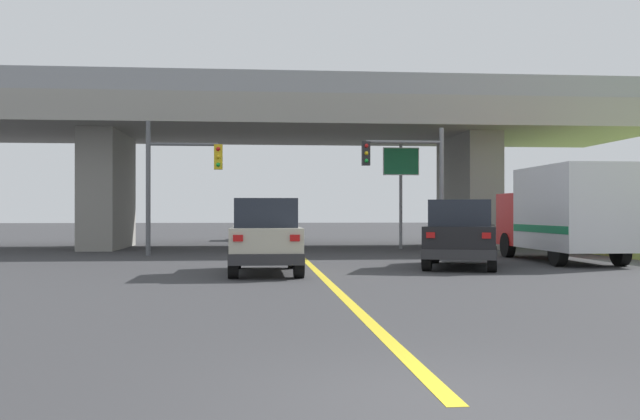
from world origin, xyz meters
The scene contains 10 objects.
ground centered at (0.00, 28.01, 0.00)m, with size 160.00×160.00×0.00m, color #353538.
overpass_bridge centered at (0.00, 28.01, 5.30)m, with size 33.23×9.84×7.41m.
lane_divider_stripe centered at (0.00, 12.61, 0.00)m, with size 0.20×25.21×0.01m, color yellow.
suv_lead centered at (-1.44, 13.63, 1.01)m, with size 1.90×4.30×2.02m.
suv_crossing centered at (4.44, 15.18, 1.01)m, with size 3.28×4.77×2.02m.
box_truck centered at (8.54, 17.24, 1.64)m, with size 2.33×6.56×3.15m.
sedan_oncoming centered at (-1.06, 37.46, 1.01)m, with size 1.89×4.63×2.02m.
traffic_signal_nearside centered at (4.62, 22.61, 3.28)m, with size 3.34×0.36×5.07m.
traffic_signal_farside centered at (-4.80, 22.01, 3.17)m, with size 2.91×0.36×5.15m.
highway_sign centered at (4.89, 26.36, 3.52)m, with size 1.66×0.17×4.77m.
Camera 1 is at (-1.72, -6.01, 1.66)m, focal length 40.56 mm.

